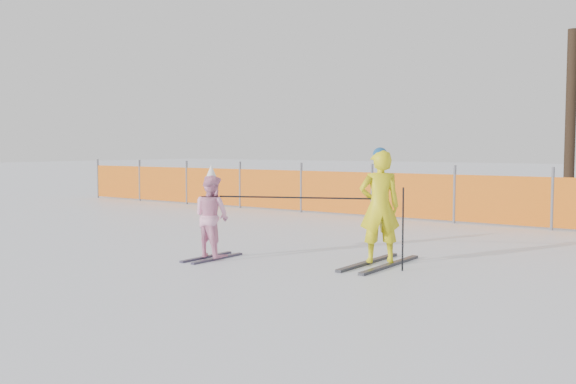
% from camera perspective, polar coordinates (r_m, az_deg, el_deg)
% --- Properties ---
extents(ground, '(120.00, 120.00, 0.00)m').
position_cam_1_polar(ground, '(8.82, -1.91, -6.68)').
color(ground, white).
rests_on(ground, ground).
extents(adult, '(0.67, 1.64, 1.63)m').
position_cam_1_polar(adult, '(8.95, 8.14, -1.35)').
color(adult, black).
rests_on(adult, ground).
extents(child, '(0.62, 1.05, 1.39)m').
position_cam_1_polar(child, '(9.44, -6.80, -2.10)').
color(child, black).
rests_on(child, ground).
extents(ski_poles, '(2.58, 0.91, 1.11)m').
position_cam_1_polar(ski_poles, '(8.90, 3.61, -1.40)').
color(ski_poles, black).
rests_on(ski_poles, ground).
extents(safety_fence, '(15.04, 0.06, 1.25)m').
position_cam_1_polar(safety_fence, '(16.41, -0.37, 0.23)').
color(safety_fence, '#595960').
rests_on(safety_fence, ground).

